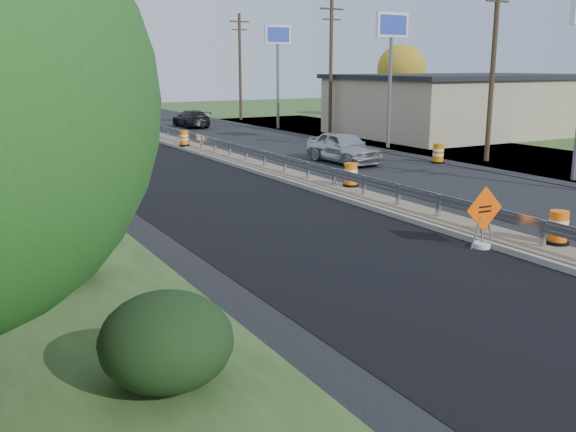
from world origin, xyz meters
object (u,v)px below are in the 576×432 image
barrel_median_near (558,228)px  barrel_shoulder_near (438,154)px  barrel_median_far (184,138)px  caution_sign (483,233)px  car_silver (344,147)px  car_dark_far (191,119)px  barrel_median_mid (351,175)px

barrel_median_near → barrel_shoulder_near: size_ratio=0.90×
barrel_median_far → barrel_shoulder_near: 14.91m
barrel_median_near → barrel_median_far: barrel_median_near is taller
caution_sign → car_silver: caution_sign is taller
barrel_median_far → car_dark_far: car_dark_far is taller
car_silver → car_dark_far: car_silver is taller
caution_sign → barrel_median_near: caution_sign is taller
barrel_median_mid → barrel_median_far: (-1.10, 15.71, -0.01)m
barrel_median_far → car_dark_far: (5.54, 13.28, 0.03)m
caution_sign → car_dark_far: 37.84m
barrel_median_mid → barrel_shoulder_near: bearing=26.6°
car_dark_far → car_silver: bearing=90.3°
barrel_median_near → barrel_median_far: bearing=92.5°
caution_sign → barrel_shoulder_near: 15.94m
caution_sign → barrel_median_far: caution_sign is taller
barrel_median_near → car_dark_far: car_dark_far is taller
car_dark_far → barrel_shoulder_near: bearing=100.0°
barrel_shoulder_near → barrel_median_mid: bearing=-153.4°
caution_sign → car_dark_far: (5.89, 37.38, 0.25)m
caution_sign → barrel_median_near: (1.45, -1.26, 0.22)m
barrel_median_mid → car_silver: (4.15, 6.62, 0.14)m
caution_sign → barrel_median_near: 1.94m
barrel_shoulder_near → car_silver: bearing=149.9°
barrel_median_near → barrel_median_far: (-1.10, 25.36, -0.00)m
barrel_median_far → car_silver: (5.25, -9.09, 0.15)m
barrel_median_near → barrel_median_mid: size_ratio=0.98×
barrel_shoulder_near → barrel_median_far: bearing=129.4°
caution_sign → barrel_median_far: 24.10m
caution_sign → barrel_median_mid: caution_sign is taller
caution_sign → barrel_median_mid: (1.45, 8.39, 0.23)m
caution_sign → barrel_median_mid: bearing=82.0°
barrel_median_mid → car_dark_far: size_ratio=0.19×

